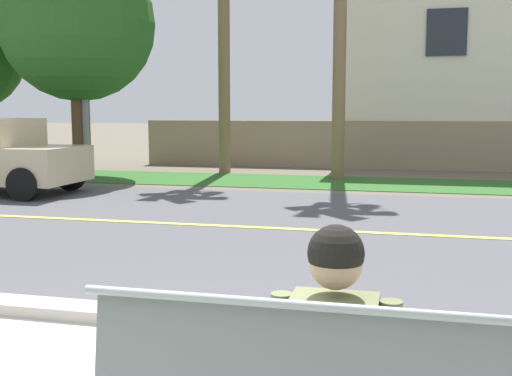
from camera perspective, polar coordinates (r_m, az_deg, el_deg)
The scene contains 8 objects.
ground_plane at distance 10.32m, azimuth 4.14°, elevation -2.29°, with size 140.00×140.00×0.00m, color #665B4C.
curb_edge at distance 4.98m, azimuth -6.93°, elevation -12.06°, with size 44.00×0.30×0.11m, color #ADA89E.
street_asphalt at distance 8.87m, azimuth 2.53°, elevation -3.81°, with size 52.00×8.00×0.01m, color #515156.
road_centre_line at distance 8.87m, azimuth 2.53°, elevation -3.78°, with size 48.00×0.14×0.01m, color #E0CC4C.
far_verge_grass at distance 14.66m, azimuth 7.00°, elevation 0.51°, with size 48.00×2.80×0.02m, color #2D6026.
seated_person_olive at distance 2.65m, azimuth 7.47°, elevation -15.35°, with size 0.52×0.68×1.25m.
shade_tree_left at distance 16.40m, azimuth -15.99°, elevation 15.46°, with size 3.86×3.86×6.37m.
garden_wall at distance 18.44m, azimuth 9.22°, elevation 3.98°, with size 13.00×0.36×1.40m, color gray.
Camera 1 is at (1.67, -2.05, 1.69)m, focal length 43.19 mm.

